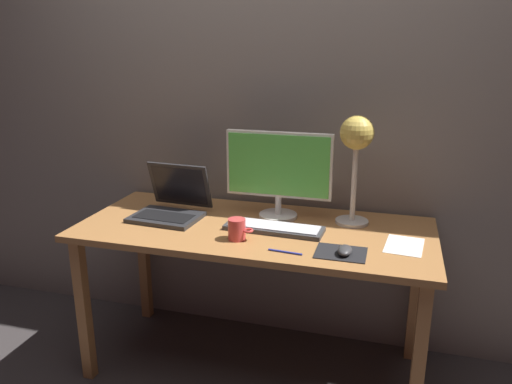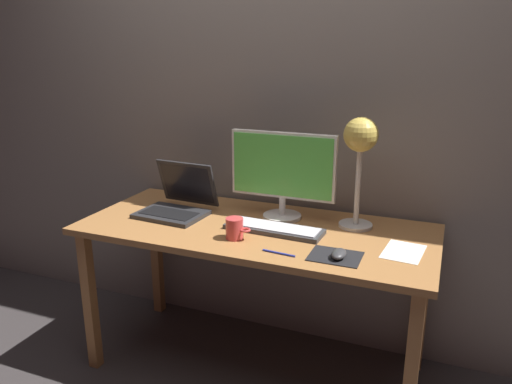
# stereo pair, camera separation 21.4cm
# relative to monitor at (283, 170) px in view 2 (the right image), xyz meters

# --- Properties ---
(ground_plane) EXTENTS (4.80, 4.80, 0.00)m
(ground_plane) POSITION_rel_monitor_xyz_m (-0.07, -0.16, -0.97)
(ground_plane) COLOR #383333
(ground_plane) RESTS_ON ground
(back_wall) EXTENTS (4.80, 0.06, 2.60)m
(back_wall) POSITION_rel_monitor_xyz_m (-0.07, 0.24, 0.33)
(back_wall) COLOR gray
(back_wall) RESTS_ON ground
(desk) EXTENTS (1.60, 0.70, 0.74)m
(desk) POSITION_rel_monitor_xyz_m (-0.07, -0.16, -0.31)
(desk) COLOR #A8703D
(desk) RESTS_ON ground
(monitor) EXTENTS (0.50, 0.18, 0.41)m
(monitor) POSITION_rel_monitor_xyz_m (0.00, 0.00, 0.00)
(monitor) COLOR silver
(monitor) RESTS_ON desk
(keyboard_main) EXTENTS (0.45, 0.16, 0.03)m
(keyboard_main) POSITION_rel_monitor_xyz_m (0.02, -0.18, -0.22)
(keyboard_main) COLOR #38383A
(keyboard_main) RESTS_ON desk
(laptop) EXTENTS (0.34, 0.32, 0.24)m
(laptop) POSITION_rel_monitor_xyz_m (-0.50, -0.11, -0.17)
(laptop) COLOR #28282B
(laptop) RESTS_ON desk
(desk_lamp) EXTENTS (0.15, 0.15, 0.50)m
(desk_lamp) POSITION_rel_monitor_xyz_m (0.35, 0.01, 0.14)
(desk_lamp) COLOR beige
(desk_lamp) RESTS_ON desk
(mousepad) EXTENTS (0.20, 0.16, 0.00)m
(mousepad) POSITION_rel_monitor_xyz_m (0.34, -0.35, -0.23)
(mousepad) COLOR black
(mousepad) RESTS_ON desk
(mouse) EXTENTS (0.06, 0.10, 0.03)m
(mouse) POSITION_rel_monitor_xyz_m (0.36, -0.36, -0.21)
(mouse) COLOR #38383A
(mouse) RESTS_ON mousepad
(coffee_mug) EXTENTS (0.11, 0.08, 0.09)m
(coffee_mug) POSITION_rel_monitor_xyz_m (-0.10, -0.33, -0.19)
(coffee_mug) COLOR #CC3F3F
(coffee_mug) RESTS_ON desk
(paper_sheet_near_mouse) EXTENTS (0.17, 0.22, 0.00)m
(paper_sheet_near_mouse) POSITION_rel_monitor_xyz_m (0.58, -0.20, -0.23)
(paper_sheet_near_mouse) COLOR white
(paper_sheet_near_mouse) RESTS_ON desk
(pen) EXTENTS (0.14, 0.02, 0.01)m
(pen) POSITION_rel_monitor_xyz_m (0.13, -0.41, -0.23)
(pen) COLOR #2633A5
(pen) RESTS_ON desk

